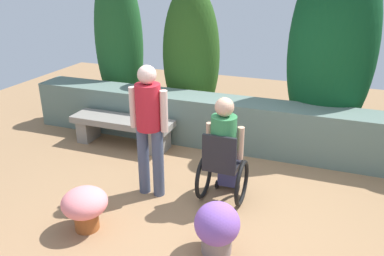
# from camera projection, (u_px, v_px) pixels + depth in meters

# --- Properties ---
(ground_plane) EXTENTS (12.36, 12.36, 0.00)m
(ground_plane) POSITION_uv_depth(u_px,v_px,m) (208.00, 210.00, 4.57)
(ground_plane) COLOR #95714D
(stone_retaining_wall) EXTENTS (7.41, 0.58, 0.78)m
(stone_retaining_wall) POSITION_uv_depth(u_px,v_px,m) (246.00, 125.00, 6.02)
(stone_retaining_wall) COLOR slate
(stone_retaining_wall) RESTS_ON ground
(hedge_backdrop) EXTENTS (6.94, 1.01, 3.08)m
(hedge_backdrop) POSITION_uv_depth(u_px,v_px,m) (299.00, 57.00, 6.01)
(hedge_backdrop) COLOR #1E5425
(hedge_backdrop) RESTS_ON ground
(stone_bench) EXTENTS (1.68, 0.47, 0.46)m
(stone_bench) POSITION_uv_depth(u_px,v_px,m) (122.00, 127.00, 6.16)
(stone_bench) COLOR gray
(stone_bench) RESTS_ON ground
(person_in_wheelchair) EXTENTS (0.53, 0.66, 1.33)m
(person_in_wheelchair) POSITION_uv_depth(u_px,v_px,m) (224.00, 153.00, 4.57)
(person_in_wheelchair) COLOR black
(person_in_wheelchair) RESTS_ON ground
(person_standing_companion) EXTENTS (0.49, 0.30, 1.65)m
(person_standing_companion) POSITION_uv_depth(u_px,v_px,m) (149.00, 123.00, 4.56)
(person_standing_companion) COLOR #424C64
(person_standing_companion) RESTS_ON ground
(flower_pot_terracotta_by_wall) EXTENTS (0.46, 0.46, 0.55)m
(flower_pot_terracotta_by_wall) POSITION_uv_depth(u_px,v_px,m) (217.00, 227.00, 3.79)
(flower_pot_terracotta_by_wall) COLOR gray
(flower_pot_terracotta_by_wall) RESTS_ON ground
(flower_pot_red_accent) EXTENTS (0.50, 0.50, 0.49)m
(flower_pot_red_accent) POSITION_uv_depth(u_px,v_px,m) (85.00, 206.00, 4.13)
(flower_pot_red_accent) COLOR #954D23
(flower_pot_red_accent) RESTS_ON ground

